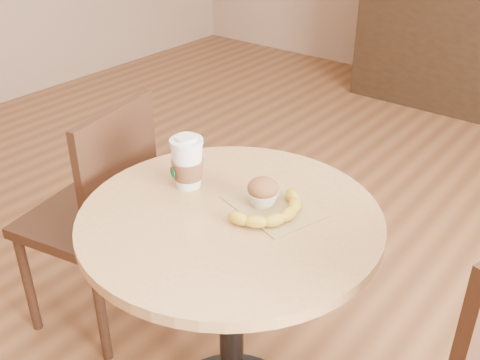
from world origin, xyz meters
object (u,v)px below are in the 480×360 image
at_px(chair_left, 98,212).
at_px(banana, 273,210).
at_px(coffee_cup, 187,164).
at_px(cafe_table, 231,273).
at_px(muffin, 263,192).

relative_size(chair_left, banana, 3.83).
bearing_deg(coffee_cup, banana, 27.42).
xyz_separation_m(cafe_table, chair_left, (-0.62, 0.04, -0.07)).
xyz_separation_m(muffin, banana, (0.05, -0.03, -0.02)).
relative_size(cafe_table, coffee_cup, 5.16).
height_order(coffee_cup, banana, coffee_cup).
bearing_deg(chair_left, coffee_cup, 77.83).
xyz_separation_m(cafe_table, banana, (0.09, 0.06, 0.21)).
height_order(cafe_table, muffin, muffin).
xyz_separation_m(cafe_table, muffin, (0.04, 0.08, 0.23)).
distance_m(cafe_table, chair_left, 0.63).
height_order(cafe_table, chair_left, chair_left).
distance_m(coffee_cup, muffin, 0.23).
distance_m(coffee_cup, banana, 0.27).
bearing_deg(chair_left, banana, 79.62).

